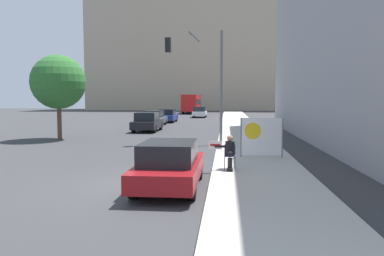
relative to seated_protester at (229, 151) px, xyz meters
name	(u,v)px	position (x,y,z in m)	size (l,w,h in m)	color
ground_plane	(139,185)	(-2.79, -2.22, -0.78)	(160.00, 160.00, 0.00)	#38383A
sidewalk_curb	(243,136)	(1.08, 12.78, -0.72)	(3.40, 90.00, 0.12)	#B7B2A8
building_backdrop_far	(206,43)	(-4.79, 71.51, 14.19)	(52.00, 12.00, 29.95)	tan
seated_protester	(229,151)	(0.00, 0.00, 0.00)	(0.97, 0.77, 1.22)	#474C56
protest_banner	(261,137)	(1.39, 2.80, 0.25)	(1.82, 0.06, 1.71)	slate
traffic_light_pole	(202,68)	(-1.54, 8.37, 3.63)	(3.38, 3.14, 6.38)	slate
parked_car_curbside	(169,165)	(-1.79, -2.56, -0.08)	(1.77, 4.19, 1.41)	maroon
car_on_road_nearest	(147,122)	(-6.43, 16.02, -0.02)	(1.88, 4.29, 1.53)	black
car_on_road_midblock	(154,118)	(-7.08, 22.20, -0.05)	(1.87, 4.56, 1.46)	#565B60
car_on_road_distant	(168,116)	(-6.61, 27.46, -0.06)	(1.78, 4.35, 1.45)	navy
car_on_road_far_lane	(200,112)	(-3.79, 37.95, -0.05)	(1.80, 4.39, 1.46)	silver
city_bus_on_road	(192,103)	(-6.21, 51.83, 1.06)	(2.49, 10.96, 3.21)	red
street_tree_near_curb	(58,82)	(-10.93, 9.92, 2.92)	(3.49, 3.49, 5.46)	brown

